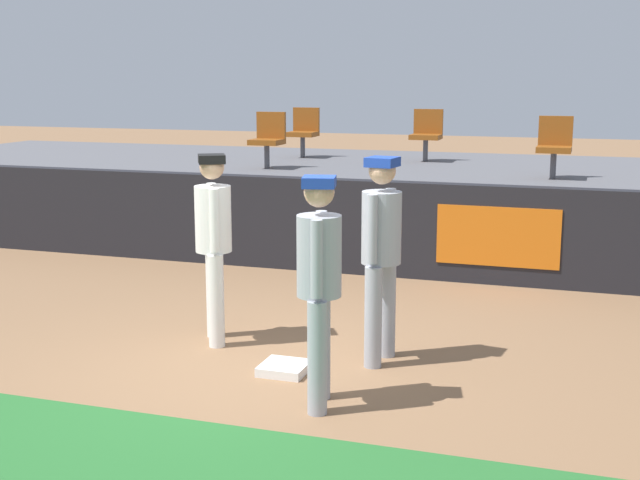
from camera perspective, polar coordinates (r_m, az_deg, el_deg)
name	(u,v)px	position (r m, az deg, el deg)	size (l,w,h in m)	color
ground_plane	(263,373)	(7.54, -3.85, -8.88)	(60.00, 60.00, 0.00)	#846042
first_base	(284,368)	(7.52, -2.41, -8.60)	(0.40, 0.40, 0.08)	white
player_fielder_home	(214,235)	(8.19, -7.14, 0.33)	(0.47, 0.59, 1.83)	white
player_runner_visitor	(381,245)	(7.55, 4.14, -0.35)	(0.40, 0.52, 1.86)	#9EA3AD
player_coach_visitor	(319,276)	(6.50, -0.06, -2.41)	(0.41, 0.50, 1.82)	#9EA3AD
field_wall	(377,228)	(11.01, 3.84, 0.81)	(18.00, 0.26, 1.23)	black
bleacher_platform	(417,202)	(13.49, 6.53, 2.54)	(18.00, 4.80, 1.18)	#59595E
seat_front_right	(555,144)	(11.99, 15.48, 6.26)	(0.45, 0.44, 0.84)	#4C4C51
seat_back_center	(427,132)	(14.03, 7.19, 7.21)	(0.48, 0.44, 0.84)	#4C4C51
seat_front_left	(268,137)	(12.89, -3.49, 6.94)	(0.46, 0.44, 0.84)	#4C4C51
seat_back_left	(304,130)	(14.59, -1.08, 7.43)	(0.46, 0.44, 0.84)	#4C4C51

